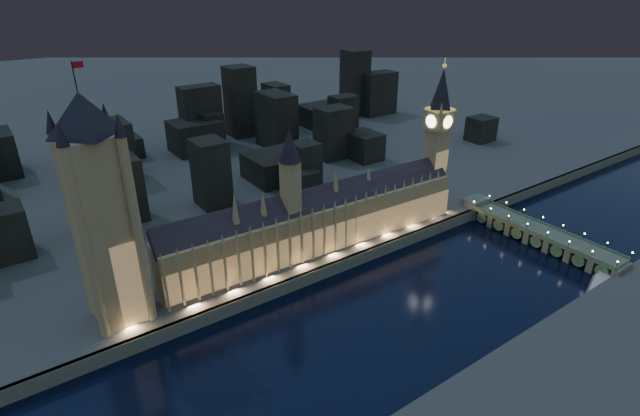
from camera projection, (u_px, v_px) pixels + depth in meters
ground_plane at (373, 312)px, 263.31m from camera, size 2000.00×2000.00×0.00m
north_bank at (109, 108)px, 644.88m from camera, size 2000.00×960.00×8.00m
embankment_wall at (327, 271)px, 291.82m from camera, size 2000.00×2.50×8.00m
palace_of_westminster at (318, 220)px, 302.10m from camera, size 202.00×26.97×78.00m
victoria_tower at (101, 204)px, 221.94m from camera, size 31.68×31.68×122.58m
elizabeth_tower at (438, 129)px, 337.08m from camera, size 18.00×18.00×105.03m
westminster_bridge at (534, 233)px, 330.15m from camera, size 18.07×113.00×15.90m
river_boat at (601, 285)px, 282.88m from camera, size 48.16×25.47×4.50m
city_backdrop at (226, 134)px, 450.20m from camera, size 475.83×215.63×74.46m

